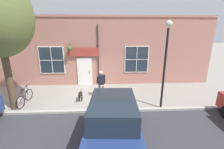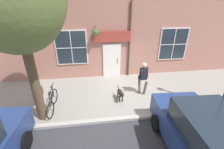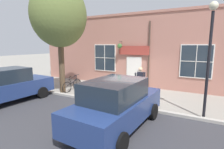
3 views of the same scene
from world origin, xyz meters
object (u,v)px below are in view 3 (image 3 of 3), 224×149
Objects in this scene: leaning_bicycle at (72,85)px; parked_car_nearest_curb at (7,85)px; street_tree_by_curb at (60,17)px; dog_on_leash at (117,89)px; parked_car_mid_block at (117,104)px; pedestrian_walking at (140,79)px; street_lamp at (210,44)px.

parked_car_nearest_curb is at bearing -22.23° from leaning_bicycle.
dog_on_leash is at bearing 103.03° from street_tree_by_curb.
dog_on_leash is 0.58× the size of leaning_bicycle.
street_tree_by_curb is 6.85m from parked_car_mid_block.
pedestrian_walking is at bearing 99.63° from leaning_bicycle.
street_tree_by_curb is 1.48× the size of parked_car_nearest_curb.
street_lamp is (-2.38, 2.73, 2.08)m from parked_car_mid_block.
street_lamp is at bearing 83.68° from leaning_bicycle.
parked_car_nearest_curb is 0.98× the size of street_lamp.
parked_car_nearest_curb is (4.07, -5.68, -0.15)m from pedestrian_walking.
pedestrian_walking is 0.39× the size of parked_car_mid_block.
parked_car_nearest_curb reaches higher than pedestrian_walking.
street_lamp is (-2.50, 8.93, 2.08)m from parked_car_nearest_curb.
street_lamp reaches higher than leaning_bicycle.
street_tree_by_curb is 4.75m from parked_car_nearest_curb.
leaning_bicycle is 0.39× the size of street_lamp.
street_tree_by_curb is at bearing 159.08° from parked_car_nearest_curb.
street_lamp reaches higher than pedestrian_walking.
parked_car_mid_block is at bearing 91.13° from parked_car_nearest_curb.
street_lamp is at bearing 87.68° from street_tree_by_curb.
parked_car_mid_block is at bearing 56.35° from leaning_bicycle.
street_tree_by_curb reaches higher than parked_car_nearest_curb.
street_tree_by_curb is 1.48× the size of parked_car_mid_block.
leaning_bicycle is (0.73, -4.32, -0.65)m from pedestrian_walking.
street_tree_by_curb is 4.22m from leaning_bicycle.
street_tree_by_curb is at bearing -76.97° from dog_on_leash.
parked_car_nearest_curb is (3.34, -1.37, 0.50)m from leaning_bicycle.
dog_on_leash is at bearing -69.07° from pedestrian_walking.
parked_car_nearest_curb is at bearing -54.37° from pedestrian_walking.
parked_car_nearest_curb is at bearing -51.02° from dog_on_leash.
street_tree_by_curb reaches higher than leaning_bicycle.
pedestrian_walking is 4.43m from leaning_bicycle.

